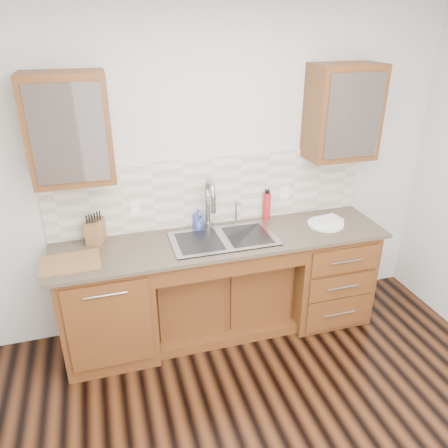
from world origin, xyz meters
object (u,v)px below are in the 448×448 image
object	(u,v)px
plate	(326,224)
knife_block	(95,231)
water_bottle	(267,206)
cutting_board	(70,263)
soap_bottle	(198,218)

from	to	relation	value
plate	knife_block	size ratio (longest dim) A/B	1.62
knife_block	water_bottle	bearing A→B (deg)	24.48
cutting_board	knife_block	bearing A→B (deg)	57.18
cutting_board	plate	bearing A→B (deg)	1.99
water_bottle	plate	xyz separation A→B (m)	(0.44, -0.27, -0.11)
plate	cutting_board	size ratio (longest dim) A/B	0.74
water_bottle	plate	world-z (taller)	water_bottle
water_bottle	plate	distance (m)	0.53
cutting_board	soap_bottle	bearing A→B (deg)	18.13
water_bottle	cutting_board	distance (m)	1.68
soap_bottle	water_bottle	size ratio (longest dim) A/B	0.68
knife_block	plate	bearing A→B (deg)	16.11
water_bottle	knife_block	bearing A→B (deg)	-178.44
water_bottle	knife_block	size ratio (longest dim) A/B	1.26
plate	cutting_board	xyz separation A→B (m)	(-2.08, -0.07, 0.00)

